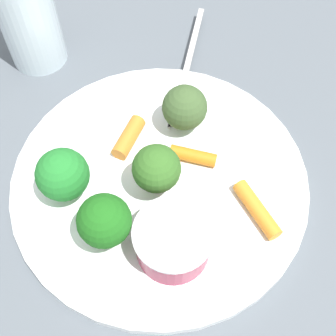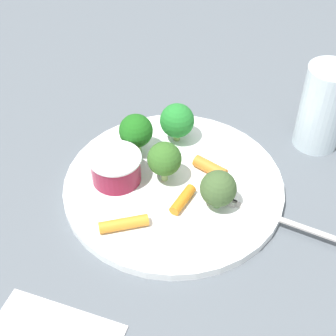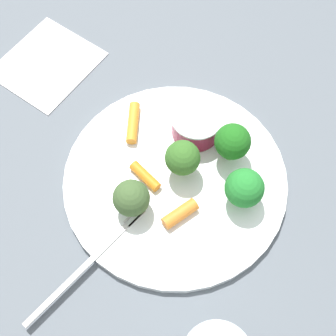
{
  "view_description": "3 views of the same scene",
  "coord_description": "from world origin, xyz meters",
  "px_view_note": "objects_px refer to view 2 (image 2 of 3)",
  "views": [
    {
      "loc": [
        -0.04,
        0.21,
        0.37
      ],
      "look_at": [
        -0.01,
        -0.01,
        0.02
      ],
      "focal_mm": 46.64,
      "sensor_mm": 36.0,
      "label": 1
    },
    {
      "loc": [
        -0.42,
        -0.18,
        0.48
      ],
      "look_at": [
        0.0,
        0.01,
        0.03
      ],
      "focal_mm": 53.79,
      "sensor_mm": 36.0,
      "label": 2
    },
    {
      "loc": [
        0.16,
        -0.2,
        0.56
      ],
      "look_at": [
        -0.01,
        -0.0,
        0.03
      ],
      "focal_mm": 50.76,
      "sensor_mm": 36.0,
      "label": 3
    }
  ],
  "objects_px": {
    "carrot_stick_0": "(124,224)",
    "drinking_glass": "(323,108)",
    "broccoli_floret_1": "(177,121)",
    "carrot_stick_2": "(183,200)",
    "broccoli_floret_3": "(218,189)",
    "fork": "(285,221)",
    "broccoli_floret_0": "(136,131)",
    "sauce_cup": "(116,168)",
    "broccoli_floret_2": "(163,161)",
    "plate": "(174,186)",
    "carrot_stick_1": "(210,168)"
  },
  "relations": [
    {
      "from": "carrot_stick_0",
      "to": "drinking_glass",
      "type": "height_order",
      "value": "drinking_glass"
    },
    {
      "from": "carrot_stick_2",
      "to": "carrot_stick_1",
      "type": "bearing_deg",
      "value": -9.3
    },
    {
      "from": "sauce_cup",
      "to": "broccoli_floret_1",
      "type": "xyz_separation_m",
      "value": [
        0.1,
        -0.04,
        0.01
      ]
    },
    {
      "from": "broccoli_floret_1",
      "to": "carrot_stick_2",
      "type": "relative_size",
      "value": 1.27
    },
    {
      "from": "sauce_cup",
      "to": "carrot_stick_2",
      "type": "xyz_separation_m",
      "value": [
        -0.01,
        -0.1,
        -0.01
      ]
    },
    {
      "from": "carrot_stick_1",
      "to": "carrot_stick_0",
      "type": "bearing_deg",
      "value": 155.62
    },
    {
      "from": "drinking_glass",
      "to": "broccoli_floret_0",
      "type": "bearing_deg",
      "value": 122.05
    },
    {
      "from": "broccoli_floret_2",
      "to": "carrot_stick_0",
      "type": "relative_size",
      "value": 0.99
    },
    {
      "from": "broccoli_floret_1",
      "to": "carrot_stick_0",
      "type": "xyz_separation_m",
      "value": [
        -0.17,
        -0.01,
        -0.03
      ]
    },
    {
      "from": "carrot_stick_2",
      "to": "broccoli_floret_1",
      "type": "bearing_deg",
      "value": 26.87
    },
    {
      "from": "plate",
      "to": "carrot_stick_1",
      "type": "height_order",
      "value": "carrot_stick_1"
    },
    {
      "from": "sauce_cup",
      "to": "broccoli_floret_3",
      "type": "bearing_deg",
      "value": -85.97
    },
    {
      "from": "plate",
      "to": "fork",
      "type": "relative_size",
      "value": 1.52
    },
    {
      "from": "broccoli_floret_2",
      "to": "carrot_stick_2",
      "type": "xyz_separation_m",
      "value": [
        -0.02,
        -0.04,
        -0.03
      ]
    },
    {
      "from": "carrot_stick_0",
      "to": "fork",
      "type": "xyz_separation_m",
      "value": [
        0.09,
        -0.17,
        -0.01
      ]
    },
    {
      "from": "carrot_stick_0",
      "to": "drinking_glass",
      "type": "distance_m",
      "value": 0.32
    },
    {
      "from": "drinking_glass",
      "to": "carrot_stick_0",
      "type": "bearing_deg",
      "value": 146.87
    },
    {
      "from": "sauce_cup",
      "to": "broccoli_floret_2",
      "type": "height_order",
      "value": "broccoli_floret_2"
    },
    {
      "from": "sauce_cup",
      "to": "broccoli_floret_2",
      "type": "xyz_separation_m",
      "value": [
        0.02,
        -0.06,
        0.02
      ]
    },
    {
      "from": "sauce_cup",
      "to": "broccoli_floret_1",
      "type": "bearing_deg",
      "value": -21.01
    },
    {
      "from": "carrot_stick_2",
      "to": "drinking_glass",
      "type": "xyz_separation_m",
      "value": [
        0.2,
        -0.12,
        0.04
      ]
    },
    {
      "from": "broccoli_floret_0",
      "to": "carrot_stick_1",
      "type": "bearing_deg",
      "value": -87.7
    },
    {
      "from": "fork",
      "to": "sauce_cup",
      "type": "bearing_deg",
      "value": 94.49
    },
    {
      "from": "plate",
      "to": "broccoli_floret_2",
      "type": "relative_size",
      "value": 4.88
    },
    {
      "from": "sauce_cup",
      "to": "broccoli_floret_1",
      "type": "relative_size",
      "value": 1.17
    },
    {
      "from": "carrot_stick_1",
      "to": "sauce_cup",
      "type": "bearing_deg",
      "value": 119.87
    },
    {
      "from": "broccoli_floret_1",
      "to": "fork",
      "type": "xyz_separation_m",
      "value": [
        -0.09,
        -0.18,
        -0.03
      ]
    },
    {
      "from": "carrot_stick_2",
      "to": "broccoli_floret_0",
      "type": "bearing_deg",
      "value": 56.83
    },
    {
      "from": "broccoli_floret_1",
      "to": "carrot_stick_2",
      "type": "height_order",
      "value": "broccoli_floret_1"
    },
    {
      "from": "broccoli_floret_0",
      "to": "drinking_glass",
      "type": "relative_size",
      "value": 0.49
    },
    {
      "from": "plate",
      "to": "carrot_stick_2",
      "type": "bearing_deg",
      "value": -139.08
    },
    {
      "from": "carrot_stick_2",
      "to": "broccoli_floret_3",
      "type": "bearing_deg",
      "value": -69.85
    },
    {
      "from": "plate",
      "to": "broccoli_floret_2",
      "type": "height_order",
      "value": "broccoli_floret_2"
    },
    {
      "from": "broccoli_floret_0",
      "to": "fork",
      "type": "distance_m",
      "value": 0.22
    },
    {
      "from": "broccoli_floret_0",
      "to": "fork",
      "type": "relative_size",
      "value": 0.32
    },
    {
      "from": "carrot_stick_2",
      "to": "fork",
      "type": "height_order",
      "value": "carrot_stick_2"
    },
    {
      "from": "broccoli_floret_0",
      "to": "broccoli_floret_1",
      "type": "distance_m",
      "value": 0.06
    },
    {
      "from": "broccoli_floret_3",
      "to": "carrot_stick_2",
      "type": "bearing_deg",
      "value": 110.15
    },
    {
      "from": "broccoli_floret_1",
      "to": "carrot_stick_1",
      "type": "distance_m",
      "value": 0.08
    },
    {
      "from": "carrot_stick_2",
      "to": "fork",
      "type": "bearing_deg",
      "value": -79.82
    },
    {
      "from": "broccoli_floret_0",
      "to": "carrot_stick_0",
      "type": "distance_m",
      "value": 0.14
    },
    {
      "from": "broccoli_floret_1",
      "to": "carrot_stick_0",
      "type": "height_order",
      "value": "broccoli_floret_1"
    },
    {
      "from": "broccoli_floret_2",
      "to": "carrot_stick_0",
      "type": "height_order",
      "value": "broccoli_floret_2"
    },
    {
      "from": "broccoli_floret_3",
      "to": "drinking_glass",
      "type": "distance_m",
      "value": 0.2
    },
    {
      "from": "sauce_cup",
      "to": "fork",
      "type": "bearing_deg",
      "value": -85.51
    },
    {
      "from": "plate",
      "to": "carrot_stick_2",
      "type": "height_order",
      "value": "carrot_stick_2"
    },
    {
      "from": "plate",
      "to": "broccoli_floret_3",
      "type": "height_order",
      "value": "broccoli_floret_3"
    },
    {
      "from": "broccoli_floret_1",
      "to": "sauce_cup",
      "type": "bearing_deg",
      "value": 158.99
    },
    {
      "from": "plate",
      "to": "broccoli_floret_1",
      "type": "relative_size",
      "value": 4.94
    },
    {
      "from": "broccoli_floret_2",
      "to": "carrot_stick_2",
      "type": "height_order",
      "value": "broccoli_floret_2"
    }
  ]
}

